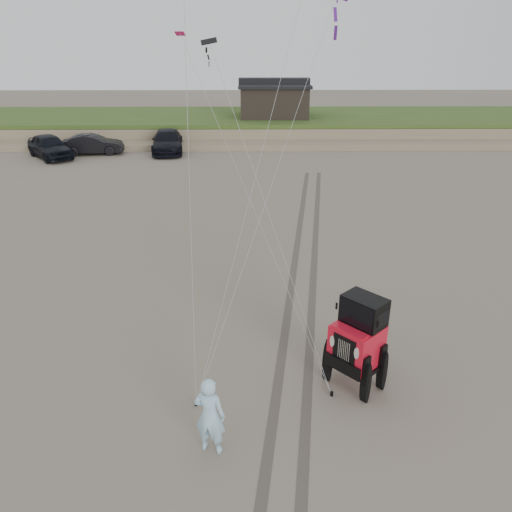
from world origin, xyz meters
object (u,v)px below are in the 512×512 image
object	(u,v)px
truck_a	(50,146)
truck_c	(167,141)
cabin	(274,99)
man	(210,416)
jeep	(356,352)
truck_b	(93,144)

from	to	relation	value
truck_a	truck_c	world-z (taller)	truck_a
cabin	man	xyz separation A→B (m)	(-3.08, -38.86, -2.27)
cabin	jeep	world-z (taller)	cabin
truck_a	cabin	bearing A→B (deg)	-11.09
truck_b	truck_a	bearing A→B (deg)	106.02
cabin	jeep	size ratio (longest dim) A/B	1.16
truck_b	jeep	world-z (taller)	jeep
jeep	cabin	bearing A→B (deg)	137.45
cabin	truck_c	xyz separation A→B (m)	(-8.77, -7.34, -2.39)
truck_a	truck_c	distance (m)	8.83
cabin	man	bearing A→B (deg)	-94.53
jeep	man	distance (m)	4.25
truck_b	truck_c	distance (m)	5.78
cabin	jeep	xyz separation A→B (m)	(0.53, -36.62, -2.21)
truck_c	man	world-z (taller)	man
truck_a	jeep	distance (m)	32.61
truck_a	truck_b	size ratio (longest dim) A/B	1.11
truck_b	jeep	size ratio (longest dim) A/B	0.85
jeep	man	xyz separation A→B (m)	(-3.61, -2.24, -0.06)
truck_c	man	bearing A→B (deg)	-86.78
cabin	jeep	distance (m)	36.69
truck_c	man	distance (m)	32.03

